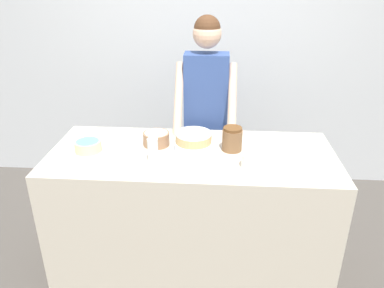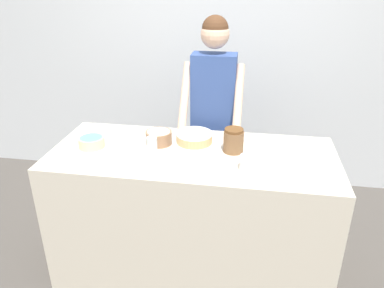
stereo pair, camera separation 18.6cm
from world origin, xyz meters
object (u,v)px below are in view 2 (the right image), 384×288
object	(u,v)px
frosting_bowl_white	(159,137)
cake	(194,143)
drinking_glass	(152,149)
person_baker	(213,103)
frosting_bowl_blue	(92,142)
ceramic_plate	(279,157)
frosting_bowl_pink	(251,163)
stoneware_jar	(233,140)

from	to	relation	value
frosting_bowl_white	cake	bearing A→B (deg)	-18.07
frosting_bowl_white	drinking_glass	xyz separation A→B (m)	(0.02, -0.23, 0.03)
person_baker	frosting_bowl_white	bearing A→B (deg)	-122.82
person_baker	frosting_bowl_blue	bearing A→B (deg)	-140.55
person_baker	frosting_bowl_blue	distance (m)	0.93
ceramic_plate	cake	bearing A→B (deg)	179.03
frosting_bowl_white	frosting_bowl_pink	world-z (taller)	same
person_baker	frosting_bowl_blue	xyz separation A→B (m)	(-0.72, -0.59, -0.10)
drinking_glass	stoneware_jar	size ratio (longest dim) A/B	0.94
person_baker	frosting_bowl_pink	bearing A→B (deg)	-67.75
stoneware_jar	cake	bearing A→B (deg)	-170.70
person_baker	frosting_bowl_white	size ratio (longest dim) A/B	9.79
frosting_bowl_white	frosting_bowl_blue	bearing A→B (deg)	-163.81
drinking_glass	ceramic_plate	world-z (taller)	drinking_glass
person_baker	ceramic_plate	xyz separation A→B (m)	(0.47, -0.56, -0.13)
cake	frosting_bowl_blue	bearing A→B (deg)	-176.60
drinking_glass	frosting_bowl_white	bearing A→B (deg)	94.25
person_baker	frosting_bowl_blue	world-z (taller)	person_baker
cake	stoneware_jar	bearing A→B (deg)	9.30
ceramic_plate	frosting_bowl_blue	bearing A→B (deg)	-178.53
frosting_bowl_white	drinking_glass	distance (m)	0.23
frosting_bowl_blue	drinking_glass	xyz separation A→B (m)	(0.43, -0.11, 0.04)
drinking_glass	person_baker	bearing A→B (deg)	67.78
cake	drinking_glass	bearing A→B (deg)	-147.15
frosting_bowl_white	drinking_glass	size ratio (longest dim) A/B	1.18
person_baker	frosting_bowl_pink	world-z (taller)	person_baker
person_baker	cake	distance (m)	0.56
person_baker	drinking_glass	xyz separation A→B (m)	(-0.29, -0.70, -0.07)
frosting_bowl_blue	ceramic_plate	world-z (taller)	frosting_bowl_blue
drinking_glass	stoneware_jar	distance (m)	0.51
frosting_bowl_pink	stoneware_jar	distance (m)	0.25
cake	frosting_bowl_pink	size ratio (longest dim) A/B	2.37
frosting_bowl_white	stoneware_jar	world-z (taller)	stoneware_jar
person_baker	cake	world-z (taller)	person_baker
drinking_glass	frosting_bowl_pink	bearing A→B (deg)	-3.49
person_baker	frosting_bowl_white	world-z (taller)	person_baker
frosting_bowl_white	person_baker	bearing A→B (deg)	57.18
person_baker	drinking_glass	size ratio (longest dim) A/B	11.57
stoneware_jar	frosting_bowl_white	bearing A→B (deg)	175.13
drinking_glass	ceramic_plate	bearing A→B (deg)	10.52
frosting_bowl_blue	drinking_glass	distance (m)	0.45
cake	drinking_glass	world-z (taller)	drinking_glass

